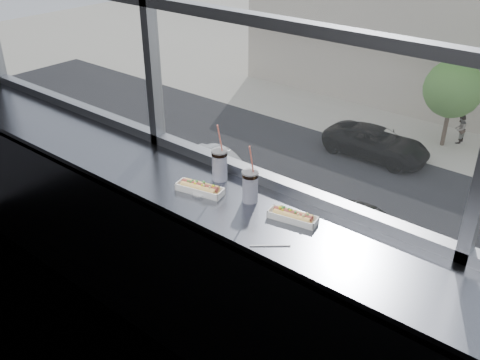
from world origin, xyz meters
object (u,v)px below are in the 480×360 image
Objects in this scene: soda_cup_right at (250,185)px; loose_straw at (270,246)px; car_near_b at (369,224)px; soda_cup_left at (220,163)px; pedestrian_a at (461,126)px; tree_left at (453,89)px; hotdog_tray_left at (200,188)px; wrapper at (198,194)px; car_far_a at (377,138)px; car_near_a at (219,164)px; hotdog_tray_right at (293,216)px.

loose_straw is at bearing -38.57° from soda_cup_right.
soda_cup_left is at bearing -157.20° from car_near_b.
soda_cup_right reaches higher than pedestrian_a.
soda_cup_left is 1.83× the size of loose_straw.
soda_cup_left is 31.83m from pedestrian_a.
soda_cup_left reaches higher than tree_left.
hotdog_tray_left is at bearing -75.43° from tree_left.
soda_cup_left is 3.98× the size of wrapper.
car_far_a is 1.02× the size of car_near_a.
soda_cup_left reaches higher than car_near_b.
car_near_a is at bearing 148.76° from car_far_a.
soda_cup_right is (0.28, -0.08, -0.00)m from soda_cup_left.
loose_straw is at bearing -90.51° from hotdog_tray_right.
hotdog_tray_left is 1.08× the size of hotdog_tray_right.
car_far_a is (-9.76, 24.35, -10.94)m from wrapper.
soda_cup_right is 30.48m from tree_left.
car_near_b is 0.87× the size of car_far_a.
car_near_a is at bearing 92.26° from car_near_b.
soda_cup_left is at bearing -75.37° from tree_left.
car_far_a is (-10.30, 24.22, -10.96)m from hotdog_tray_right.
loose_straw is 0.09× the size of pedestrian_a.
wrapper is at bearing -177.45° from hotdog_tray_right.
soda_cup_right reaches higher than tree_left.
car_near_a is (-14.57, 16.35, -10.96)m from wrapper.
hotdog_tray_left is 24.46m from car_near_a.
soda_cup_right is 31.96m from pedestrian_a.
loose_straw reaches higher than tree_left.
hotdog_tray_right reaches higher than car_near_b.
pedestrian_a is at bearing -23.56° from car_near_a.
hotdog_tray_left is 0.20m from soda_cup_left.
hotdog_tray_left reaches higher than car_near_b.
car_far_a is at bearing 111.85° from wrapper.
loose_straw is 32.24m from pedestrian_a.
wrapper is at bearing -74.13° from hotdog_tray_left.
hotdog_tray_left is 1.50× the size of loose_straw.
loose_straw is 2.17× the size of wrapper.
loose_straw reaches higher than pedestrian_a.
car_far_a is at bearing 111.96° from soda_cup_left.
car_near_a is at bearing -120.95° from tree_left.
car_near_b is at bearing 3.18° from pedestrian_a.
soda_cup_left is 28.26m from car_far_a.
pedestrian_a is at bearing 90.60° from hotdog_tray_left.
car_near_a is 14.19m from tree_left.
car_near_b is at bearing 101.32° from hotdog_tray_right.
hotdog_tray_left is at bearing 125.33° from loose_straw.
soda_cup_right reaches higher than car_near_a.
car_near_b is at bearing -83.81° from tree_left.
car_near_a is (-14.54, 16.13, -11.05)m from soda_cup_left.
hotdog_tray_right is 32.01m from pedestrian_a.
car_near_b is at bearing -82.50° from car_near_a.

